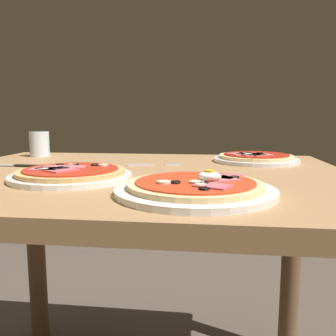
{
  "coord_description": "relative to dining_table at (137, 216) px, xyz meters",
  "views": [
    {
      "loc": [
        0.2,
        -0.91,
        0.92
      ],
      "look_at": [
        0.1,
        -0.13,
        0.8
      ],
      "focal_mm": 37.73,
      "sensor_mm": 36.0,
      "label": 1
    }
  ],
  "objects": [
    {
      "name": "water_glass_near",
      "position": [
        -0.43,
        0.31,
        0.16
      ],
      "size": [
        0.07,
        0.07,
        0.09
      ],
      "color": "silver",
      "rests_on": "dining_table"
    },
    {
      "name": "knife",
      "position": [
        -0.37,
        0.05,
        0.13
      ],
      "size": [
        0.2,
        0.04,
        0.01
      ],
      "color": "silver",
      "rests_on": "dining_table"
    },
    {
      "name": "pizza_across_right",
      "position": [
        0.34,
        0.25,
        0.13
      ],
      "size": [
        0.27,
        0.27,
        0.03
      ],
      "color": "white",
      "rests_on": "dining_table"
    },
    {
      "name": "pizza_foreground",
      "position": [
        0.17,
        -0.25,
        0.13
      ],
      "size": [
        0.31,
        0.31,
        0.05
      ],
      "color": "white",
      "rests_on": "dining_table"
    },
    {
      "name": "dining_table",
      "position": [
        0.0,
        0.0,
        0.0
      ],
      "size": [
        1.12,
        0.88,
        0.77
      ],
      "color": "#9E754C",
      "rests_on": "ground"
    },
    {
      "name": "pizza_across_left",
      "position": [
        -0.13,
        -0.13,
        0.13
      ],
      "size": [
        0.28,
        0.28,
        0.03
      ],
      "color": "white",
      "rests_on": "dining_table"
    },
    {
      "name": "fork",
      "position": [
        0.01,
        0.12,
        0.12
      ],
      "size": [
        0.16,
        0.06,
        0.0
      ],
      "color": "silver",
      "rests_on": "dining_table"
    }
  ]
}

